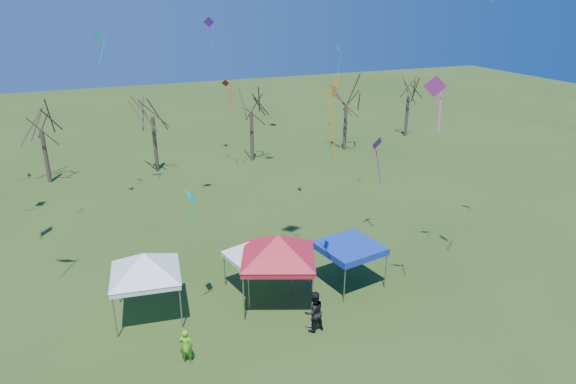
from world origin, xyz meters
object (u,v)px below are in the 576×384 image
tree_2 (150,97)px  person_dark (314,312)px  tent_white_west (144,258)px  tree_5 (410,81)px  tent_red (278,240)px  person_green (186,346)px  tree_3 (251,93)px  tent_blue (350,248)px  tent_white_mid (257,242)px  tree_1 (38,110)px  tree_4 (347,86)px

tree_2 → person_dark: 25.98m
tree_2 → tent_white_west: size_ratio=1.95×
tent_white_west → person_dark: bearing=-31.0°
tree_5 → tent_red: size_ratio=1.70×
tent_white_west → person_green: tent_white_west is taller
tree_3 → tent_red: size_ratio=1.81×
tent_blue → tent_white_west: bearing=174.2°
tent_white_mid → tent_red: tent_red is taller
tree_3 → person_dark: 26.01m
tent_blue → tree_3: bearing=84.5°
tree_1 → tree_4: tree_4 is taller
tree_1 → tent_white_mid: size_ratio=2.06×
tree_3 → person_dark: tree_3 is taller
tent_white_west → tent_red: (5.97, -1.23, 0.34)m
tree_3 → tree_5: bearing=6.5°
tree_2 → person_dark: (2.97, -25.26, -5.32)m
tent_white_west → tree_3: bearing=60.2°
person_green → tree_3: bearing=-94.0°
tent_red → person_dark: (0.62, -2.72, -2.38)m
person_dark → tent_white_west: bearing=-38.6°
tree_2 → person_green: 25.95m
tree_3 → tree_4: bearing=-0.3°
tent_white_west → tree_2: bearing=80.4°
tree_4 → tent_white_west: size_ratio=1.88×
tree_3 → person_green: size_ratio=5.19×
tent_blue → tent_red: bearing=-176.9°
tree_2 → tree_4: size_ratio=1.04×
tree_2 → tent_blue: 23.57m
tree_1 → person_dark: size_ratio=3.89×
tree_4 → tent_white_mid: size_ratio=2.16×
tree_4 → person_green: tree_4 is taller
tree_1 → person_green: tree_1 is taller
tree_5 → person_dark: tree_5 is taller
tree_3 → tent_white_west: 24.36m
tent_blue → person_green: (-8.97, -2.90, -1.28)m
tree_1 → tent_white_mid: (10.19, -21.40, -3.13)m
tree_1 → tent_blue: (14.69, -22.59, -3.75)m
tree_4 → tent_white_mid: bearing=-127.5°
tent_red → tent_white_west: bearing=168.4°
tree_5 → person_green: (-28.77, -26.90, -4.97)m
tent_red → person_dark: tent_red is taller
tree_1 → tree_2: size_ratio=0.92×
tree_2 → tree_3: bearing=-2.3°
tree_1 → tent_blue: 27.21m
tent_white_mid → tent_red: bearing=-68.2°
tent_red → tent_blue: bearing=3.1°
tree_3 → tent_red: 23.17m
tree_3 → tent_white_mid: tree_3 is taller
person_dark → tree_4: bearing=-128.3°
tree_2 → tent_white_west: 21.86m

